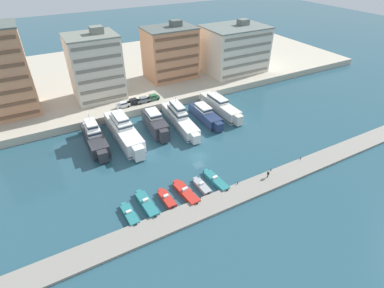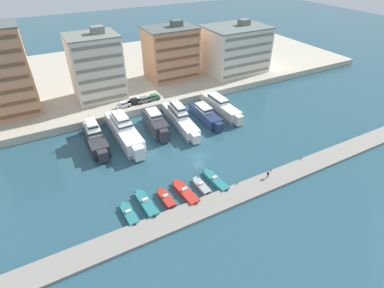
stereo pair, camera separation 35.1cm
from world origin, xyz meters
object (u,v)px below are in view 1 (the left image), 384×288
Objects in this scene: motorboat_red_center_left at (186,193)px; yacht_charcoal_far_left at (95,137)px; yacht_white_center_left at (180,118)px; motorboat_teal_center_right at (216,180)px; pedestrian_near_edge at (268,174)px; motorboat_grey_center at (202,186)px; motorboat_teal_left at (147,204)px; motorboat_red_mid_left at (167,199)px; yacht_ivory_center_right at (220,106)px; yacht_navy_center at (205,115)px; car_grey_mid_left at (143,100)px; yacht_white_left at (124,131)px; car_black_left at (133,101)px; motorboat_teal_far_left at (130,214)px; car_white_far_left at (123,105)px; car_green_center_left at (153,97)px; yacht_charcoal_mid_left at (155,123)px.

yacht_charcoal_far_left is at bearing 113.21° from motorboat_red_center_left.
yacht_white_center_left reaches higher than motorboat_red_center_left.
pedestrian_near_edge is (10.44, -4.58, 1.05)m from motorboat_teal_center_right.
pedestrian_near_edge is (13.98, -4.53, 1.08)m from motorboat_grey_center.
motorboat_teal_left is 1.37× the size of motorboat_red_mid_left.
motorboat_red_center_left is (-25.95, -26.98, -1.43)m from yacht_ivory_center_right.
yacht_navy_center is 9.90× the size of pedestrian_near_edge.
motorboat_red_mid_left is at bearing -74.57° from yacht_charcoal_far_left.
motorboat_teal_left is 2.04× the size of car_grey_mid_left.
yacht_ivory_center_right is 2.34× the size of motorboat_teal_left.
pedestrian_near_edge is at bearing -53.94° from yacht_white_left.
yacht_ivory_center_right is 37.46m from motorboat_red_center_left.
yacht_white_left is at bearing -178.69° from yacht_ivory_center_right.
motorboat_grey_center is at bearing -129.44° from yacht_ivory_center_right.
car_black_left reaches higher than motorboat_teal_left.
car_grey_mid_left is (18.48, 40.03, 2.82)m from motorboat_teal_far_left.
yacht_white_center_left is at bearing -49.14° from car_white_far_left.
motorboat_red_mid_left is at bearing 177.13° from motorboat_red_center_left.
motorboat_red_center_left is 41.42m from car_green_center_left.
car_black_left is at bearing 95.59° from yacht_charcoal_mid_left.
pedestrian_near_edge reaches higher than motorboat_red_center_left.
yacht_charcoal_mid_left reaches higher than yacht_ivory_center_right.
yacht_white_center_left is 3.70× the size of motorboat_grey_center.
motorboat_red_center_left is (4.38, -26.28, -1.99)m from yacht_white_left.
yacht_white_center_left is at bearing -81.67° from car_green_center_left.
car_grey_mid_left reaches higher than motorboat_teal_left.
motorboat_teal_far_left is 0.79× the size of motorboat_red_center_left.
yacht_charcoal_far_left reaches higher than yacht_charcoal_mid_left.
yacht_charcoal_far_left is 2.16× the size of motorboat_teal_center_right.
motorboat_red_mid_left is at bearing -133.87° from yacht_navy_center.
motorboat_teal_left is 1.03× the size of motorboat_teal_center_right.
motorboat_red_center_left is at bearing -133.89° from yacht_ivory_center_right.
motorboat_teal_left is 41.18m from car_black_left.
motorboat_grey_center is 0.72× the size of motorboat_teal_center_right.
yacht_charcoal_mid_left is 9.39× the size of pedestrian_near_edge.
motorboat_teal_far_left is (-7.71, -26.36, -2.05)m from yacht_white_left.
pedestrian_near_edge is at bearing -78.49° from yacht_white_center_left.
motorboat_red_center_left is 1.03× the size of motorboat_teal_center_right.
motorboat_teal_left is 8.31m from motorboat_red_center_left.
pedestrian_near_edge is (-1.55, -29.19, -0.21)m from yacht_navy_center.
yacht_charcoal_mid_left reaches higher than motorboat_teal_left.
yacht_navy_center is at bearing 38.32° from motorboat_teal_far_left.
car_green_center_left is (-9.80, 15.33, 1.52)m from yacht_navy_center.
yacht_navy_center is at bearing -4.55° from yacht_charcoal_far_left.
pedestrian_near_edge is at bearing -46.91° from yacht_charcoal_far_left.
yacht_white_center_left is (23.45, -1.32, -0.10)m from yacht_charcoal_far_left.
motorboat_red_mid_left is at bearing -121.74° from yacht_white_center_left.
motorboat_teal_far_left is 19.57m from motorboat_teal_center_right.
yacht_ivory_center_right is at bearing 37.40° from motorboat_teal_left.
motorboat_teal_left reaches higher than motorboat_red_mid_left.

